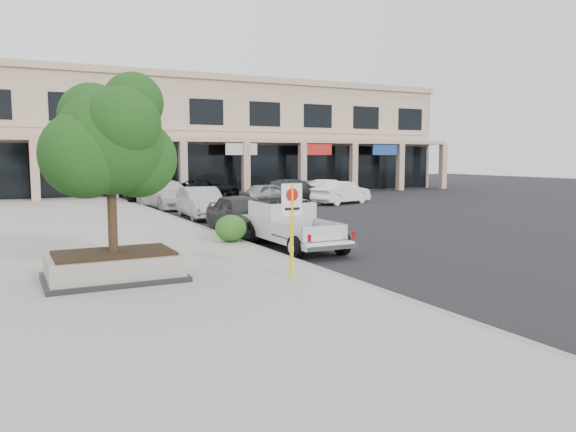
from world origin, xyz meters
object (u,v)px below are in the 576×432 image
object	(u,v)px
no_parking_sign	(292,217)
curb_car_b	(201,203)
lot_car_b	(341,192)
lot_car_f	(329,188)
planter_tree	(115,143)
lot_car_e	(316,188)
pickup_truck	(294,225)
curb_car_d	(144,190)
lot_car_c	(295,190)
planter	(114,266)
lot_car_a	(270,194)
lot_car_d	(208,189)
curb_car_a	(244,215)
curb_car_c	(167,194)

from	to	relation	value
no_parking_sign	curb_car_b	distance (m)	14.94
lot_car_b	lot_car_f	world-z (taller)	lot_car_b
planter_tree	lot_car_f	bearing A→B (deg)	48.79
planter_tree	lot_car_e	bearing A→B (deg)	50.72
pickup_truck	lot_car_b	bearing A→B (deg)	52.57
curb_car_d	lot_car_c	xyz separation A→B (m)	(9.49, -3.86, -0.02)
planter	lot_car_e	xyz separation A→B (m)	(18.78, 22.95, 0.21)
planter_tree	lot_car_f	distance (m)	29.32
planter_tree	lot_car_f	xyz separation A→B (m)	(19.23, 21.96, -2.75)
no_parking_sign	lot_car_a	world-z (taller)	no_parking_sign
lot_car_d	curb_car_b	bearing A→B (deg)	146.48
planter_tree	curb_car_a	xyz separation A→B (m)	(5.93, 6.39, -2.60)
pickup_truck	lot_car_b	size ratio (longest dim) A/B	1.15
curb_car_c	lot_car_e	xyz separation A→B (m)	(12.40, 3.70, -0.14)
planter_tree	lot_car_a	distance (m)	22.73
curb_car_a	lot_car_a	distance (m)	14.00
planter_tree	lot_car_c	xyz separation A→B (m)	(15.55, 20.39, -2.66)
planter	planter_tree	size ratio (longest dim) A/B	0.80
planter	lot_car_a	bearing A→B (deg)	55.47
curb_car_c	lot_car_e	distance (m)	12.94
lot_car_b	planter	bearing A→B (deg)	114.75
lot_car_e	lot_car_d	bearing A→B (deg)	74.37
curb_car_a	curb_car_b	xyz separation A→B (m)	(0.42, 6.49, -0.04)
curb_car_c	lot_car_d	xyz separation A→B (m)	(4.49, 5.56, -0.11)
lot_car_d	lot_car_f	xyz separation A→B (m)	(8.49, -2.70, -0.04)
curb_car_c	lot_car_b	world-z (taller)	curb_car_c
curb_car_b	lot_car_c	xyz separation A→B (m)	(9.20, 7.51, -0.02)
lot_car_b	lot_car_c	distance (m)	3.88
lot_car_b	planter_tree	bearing A→B (deg)	114.72
planter	curb_car_c	distance (m)	20.29
planter	lot_car_f	world-z (taller)	lot_car_f
planter	lot_car_e	world-z (taller)	lot_car_e
curb_car_b	curb_car_c	xyz separation A→B (m)	(-0.10, 6.22, 0.05)
planter_tree	lot_car_d	world-z (taller)	planter_tree
lot_car_a	lot_car_b	distance (m)	4.63
curb_car_c	curb_car_d	bearing A→B (deg)	84.93
curb_car_a	planter_tree	bearing A→B (deg)	-131.91
planter_tree	lot_car_e	world-z (taller)	planter_tree
lot_car_f	curb_car_b	bearing A→B (deg)	108.20
lot_car_e	curb_car_d	bearing A→B (deg)	81.00
curb_car_a	curb_car_c	size ratio (longest dim) A/B	0.84
curb_car_c	pickup_truck	bearing A→B (deg)	-97.42
no_parking_sign	lot_car_b	world-z (taller)	no_parking_sign
planter_tree	curb_car_a	bearing A→B (deg)	47.11
planter_tree	lot_car_c	size ratio (longest dim) A/B	0.77
planter_tree	lot_car_b	xyz separation A→B (m)	(17.05, 16.81, -2.68)
lot_car_b	lot_car_c	xyz separation A→B (m)	(-1.50, 3.58, 0.02)
pickup_truck	curb_car_a	size ratio (longest dim) A/B	1.08
lot_car_a	lot_car_c	world-z (taller)	lot_car_c
lot_car_a	lot_car_d	distance (m)	6.39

